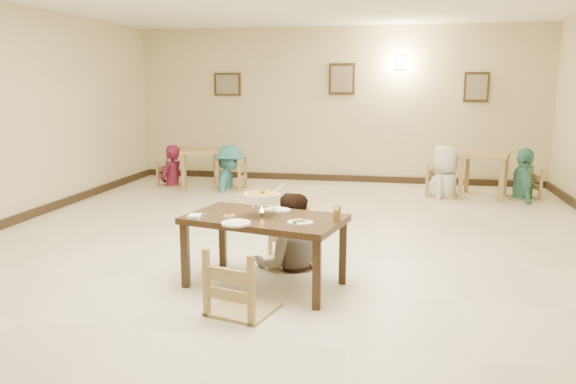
% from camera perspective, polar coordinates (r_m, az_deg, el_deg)
% --- Properties ---
extents(floor, '(10.00, 10.00, 0.00)m').
position_cam_1_polar(floor, '(6.47, -0.09, -6.25)').
color(floor, beige).
rests_on(floor, ground).
extents(wall_back, '(10.00, 0.00, 10.00)m').
position_cam_1_polar(wall_back, '(11.14, 4.94, 8.78)').
color(wall_back, beige).
rests_on(wall_back, floor).
extents(baseboard_back, '(8.00, 0.06, 0.12)m').
position_cam_1_polar(baseboard_back, '(11.26, 4.80, 1.43)').
color(baseboard_back, black).
rests_on(baseboard_back, floor).
extents(picture_a, '(0.55, 0.04, 0.45)m').
position_cam_1_polar(picture_a, '(11.54, -6.18, 10.82)').
color(picture_a, '#322411').
rests_on(picture_a, wall_back).
extents(picture_b, '(0.50, 0.04, 0.60)m').
position_cam_1_polar(picture_b, '(11.08, 5.48, 11.35)').
color(picture_b, '#322411').
rests_on(picture_b, wall_back).
extents(picture_c, '(0.45, 0.04, 0.55)m').
position_cam_1_polar(picture_c, '(11.11, 18.61, 10.06)').
color(picture_c, '#322411').
rests_on(picture_c, wall_back).
extents(wall_sconce, '(0.16, 0.05, 0.22)m').
position_cam_1_polar(wall_sconce, '(11.03, 11.35, 12.75)').
color(wall_sconce, '#FFD88C').
rests_on(wall_sconce, wall_back).
extents(main_table, '(1.60, 1.13, 0.68)m').
position_cam_1_polar(main_table, '(5.33, -2.40, -3.32)').
color(main_table, '#322013').
rests_on(main_table, floor).
extents(chair_far, '(0.50, 0.50, 1.06)m').
position_cam_1_polar(chair_far, '(6.01, 0.23, -2.37)').
color(chair_far, tan).
rests_on(chair_far, floor).
extents(chair_near, '(0.51, 0.51, 1.09)m').
position_cam_1_polar(chair_near, '(4.75, -4.64, -5.85)').
color(chair_near, tan).
rests_on(chair_near, floor).
extents(main_diner, '(0.91, 0.80, 1.59)m').
position_cam_1_polar(main_diner, '(5.85, 0.19, -0.09)').
color(main_diner, gray).
rests_on(main_diner, floor).
extents(curry_warmer, '(0.38, 0.34, 0.30)m').
position_cam_1_polar(curry_warmer, '(5.30, -2.68, -0.55)').
color(curry_warmer, silver).
rests_on(curry_warmer, main_table).
extents(rice_plate_far, '(0.27, 0.27, 0.06)m').
position_cam_1_polar(rice_plate_far, '(5.52, -1.09, -1.81)').
color(rice_plate_far, white).
rests_on(rice_plate_far, main_table).
extents(rice_plate_near, '(0.26, 0.26, 0.06)m').
position_cam_1_polar(rice_plate_near, '(5.02, -5.29, -3.14)').
color(rice_plate_near, white).
rests_on(rice_plate_near, main_table).
extents(fried_plate, '(0.24, 0.24, 0.05)m').
position_cam_1_polar(fried_plate, '(5.01, 1.22, -3.07)').
color(fried_plate, white).
rests_on(fried_plate, main_table).
extents(chili_dish, '(0.10, 0.10, 0.02)m').
position_cam_1_polar(chili_dish, '(5.31, -6.00, -2.41)').
color(chili_dish, white).
rests_on(chili_dish, main_table).
extents(napkin_cutlery, '(0.14, 0.22, 0.03)m').
position_cam_1_polar(napkin_cutlery, '(5.33, -9.43, -2.42)').
color(napkin_cutlery, white).
rests_on(napkin_cutlery, main_table).
extents(drink_glass, '(0.07, 0.07, 0.13)m').
position_cam_1_polar(drink_glass, '(5.14, 5.00, -2.25)').
color(drink_glass, white).
rests_on(drink_glass, main_table).
extents(bg_table_left, '(0.94, 0.94, 0.73)m').
position_cam_1_polar(bg_table_left, '(10.54, -8.94, 3.61)').
color(bg_table_left, '#9F7E4C').
rests_on(bg_table_left, floor).
extents(bg_table_right, '(0.93, 0.93, 0.76)m').
position_cam_1_polar(bg_table_right, '(10.09, 19.33, 2.96)').
color(bg_table_right, '#9F7E4C').
rests_on(bg_table_right, floor).
extents(bg_chair_ll, '(0.43, 0.43, 0.91)m').
position_cam_1_polar(bg_chair_ll, '(10.83, -11.78, 2.96)').
color(bg_chair_ll, tan).
rests_on(bg_chair_ll, floor).
extents(bg_chair_lr, '(0.51, 0.51, 1.09)m').
position_cam_1_polar(bg_chair_lr, '(10.30, -5.94, 3.25)').
color(bg_chair_lr, tan).
rests_on(bg_chair_lr, floor).
extents(bg_chair_rl, '(0.51, 0.51, 1.08)m').
position_cam_1_polar(bg_chair_rl, '(9.98, 15.66, 2.61)').
color(bg_chair_rl, tan).
rests_on(bg_chair_rl, floor).
extents(bg_chair_rr, '(0.47, 0.47, 1.00)m').
position_cam_1_polar(bg_chair_rr, '(10.21, 22.89, 2.11)').
color(bg_chair_rr, tan).
rests_on(bg_chair_rr, floor).
extents(bg_diner_a, '(0.50, 0.64, 1.57)m').
position_cam_1_polar(bg_diner_a, '(10.79, -11.85, 4.70)').
color(bg_diner_a, maroon).
rests_on(bg_diner_a, floor).
extents(bg_diner_b, '(0.71, 1.12, 1.64)m').
position_cam_1_polar(bg_diner_b, '(10.26, -5.97, 4.78)').
color(bg_diner_b, teal).
rests_on(bg_diner_b, floor).
extents(bg_diner_c, '(0.80, 0.99, 1.76)m').
position_cam_1_polar(bg_diner_c, '(9.93, 15.77, 4.56)').
color(bg_diner_c, silver).
rests_on(bg_diner_c, floor).
extents(bg_diner_d, '(0.43, 1.01, 1.73)m').
position_cam_1_polar(bg_diner_d, '(10.17, 23.04, 4.15)').
color(bg_diner_d, teal).
rests_on(bg_diner_d, floor).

